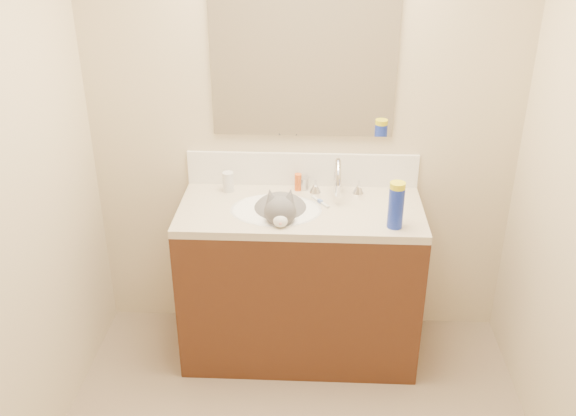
# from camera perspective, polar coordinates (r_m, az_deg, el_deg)

# --- Properties ---
(room_shell) EXTENTS (2.24, 2.54, 2.52)m
(room_shell) POSITION_cam_1_polar(r_m,az_deg,el_deg) (2.00, 0.47, 3.64)
(room_shell) COLOR beige
(room_shell) RESTS_ON ground
(vanity_cabinet) EXTENTS (1.20, 0.55, 0.82)m
(vanity_cabinet) POSITION_cam_1_polar(r_m,az_deg,el_deg) (3.37, 1.07, -6.80)
(vanity_cabinet) COLOR #432111
(vanity_cabinet) RESTS_ON ground
(counter_slab) EXTENTS (1.20, 0.55, 0.04)m
(counter_slab) POSITION_cam_1_polar(r_m,az_deg,el_deg) (3.15, 1.13, -0.27)
(counter_slab) COLOR beige
(counter_slab) RESTS_ON vanity_cabinet
(basin) EXTENTS (0.45, 0.36, 0.14)m
(basin) POSITION_cam_1_polar(r_m,az_deg,el_deg) (3.16, -1.07, -1.27)
(basin) COLOR white
(basin) RESTS_ON vanity_cabinet
(faucet) EXTENTS (0.28, 0.20, 0.21)m
(faucet) POSITION_cam_1_polar(r_m,az_deg,el_deg) (3.23, 4.41, 2.44)
(faucet) COLOR silver
(faucet) RESTS_ON counter_slab
(cat) EXTENTS (0.34, 0.41, 0.32)m
(cat) POSITION_cam_1_polar(r_m,az_deg,el_deg) (3.14, -0.65, -0.63)
(cat) COLOR #545154
(cat) RESTS_ON basin
(backsplash) EXTENTS (1.20, 0.02, 0.18)m
(backsplash) POSITION_cam_1_polar(r_m,az_deg,el_deg) (3.35, 1.28, 3.45)
(backsplash) COLOR white
(backsplash) RESTS_ON counter_slab
(mirror) EXTENTS (0.90, 0.02, 0.80)m
(mirror) POSITION_cam_1_polar(r_m,az_deg,el_deg) (3.16, 1.39, 13.34)
(mirror) COLOR white
(mirror) RESTS_ON room_shell
(pill_bottle) EXTENTS (0.07, 0.07, 0.10)m
(pill_bottle) POSITION_cam_1_polar(r_m,az_deg,el_deg) (3.31, -5.34, 2.33)
(pill_bottle) COLOR silver
(pill_bottle) RESTS_ON counter_slab
(pill_label) EXTENTS (0.07, 0.07, 0.04)m
(pill_label) POSITION_cam_1_polar(r_m,az_deg,el_deg) (3.31, -5.33, 2.20)
(pill_label) COLOR #D25A23
(pill_label) RESTS_ON pill_bottle
(silver_jar) EXTENTS (0.06, 0.06, 0.06)m
(silver_jar) POSITION_cam_1_polar(r_m,az_deg,el_deg) (3.32, 1.41, 2.20)
(silver_jar) COLOR #B7B7BC
(silver_jar) RESTS_ON counter_slab
(amber_bottle) EXTENTS (0.04, 0.04, 0.09)m
(amber_bottle) POSITION_cam_1_polar(r_m,az_deg,el_deg) (3.31, 0.90, 2.32)
(amber_bottle) COLOR #D75619
(amber_bottle) RESTS_ON counter_slab
(toothbrush) EXTENTS (0.09, 0.13, 0.01)m
(toothbrush) POSITION_cam_1_polar(r_m,az_deg,el_deg) (3.19, 2.88, 0.55)
(toothbrush) COLOR silver
(toothbrush) RESTS_ON counter_slab
(toothbrush_head) EXTENTS (0.03, 0.03, 0.02)m
(toothbrush_head) POSITION_cam_1_polar(r_m,az_deg,el_deg) (3.19, 2.88, 0.60)
(toothbrush_head) COLOR #5D78C6
(toothbrush_head) RESTS_ON counter_slab
(spray_can) EXTENTS (0.08, 0.08, 0.20)m
(spray_can) POSITION_cam_1_polar(r_m,az_deg,el_deg) (2.96, 9.56, 0.02)
(spray_can) COLOR #172CA5
(spray_can) RESTS_ON counter_slab
(spray_cap) EXTENTS (0.08, 0.08, 0.04)m
(spray_cap) POSITION_cam_1_polar(r_m,az_deg,el_deg) (2.92, 9.72, 1.84)
(spray_cap) COLOR yellow
(spray_cap) RESTS_ON spray_can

